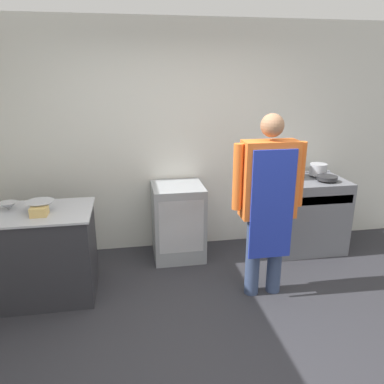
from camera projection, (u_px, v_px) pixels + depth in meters
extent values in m
plane|color=#2D2D33|center=(210.00, 348.00, 3.00)|extent=(14.00, 14.00, 0.00)
cube|color=silver|center=(176.00, 140.00, 4.45)|extent=(8.00, 0.05, 2.70)
cube|color=#2D2D33|center=(40.00, 255.00, 3.61)|extent=(1.01, 0.69, 0.86)
cube|color=#B2B5BC|center=(34.00, 213.00, 3.48)|extent=(1.05, 0.71, 0.02)
cube|color=slate|center=(305.00, 214.00, 4.61)|extent=(0.90, 0.64, 0.89)
cube|color=#B2B5BC|center=(319.00, 200.00, 4.23)|extent=(0.83, 0.03, 0.10)
cube|color=#B2B5BC|center=(297.00, 172.00, 4.75)|extent=(0.90, 0.03, 0.02)
cube|color=#93999E|center=(178.00, 221.00, 4.41)|extent=(0.58, 0.58, 0.88)
cube|color=silver|center=(181.00, 227.00, 4.13)|extent=(0.50, 0.02, 0.62)
cylinder|color=#38476B|center=(253.00, 256.00, 3.64)|extent=(0.14, 0.14, 0.81)
cylinder|color=#38476B|center=(275.00, 254.00, 3.67)|extent=(0.14, 0.14, 0.81)
cube|color=orange|center=(269.00, 179.00, 3.42)|extent=(0.51, 0.22, 0.72)
cube|color=#2338B2|center=(272.00, 206.00, 3.37)|extent=(0.40, 0.02, 1.03)
cylinder|color=orange|center=(238.00, 177.00, 3.36)|extent=(0.09, 0.09, 0.61)
cylinder|color=orange|center=(300.00, 174.00, 3.46)|extent=(0.09, 0.09, 0.61)
sphere|color=#9E7051|center=(272.00, 125.00, 3.28)|extent=(0.21, 0.21, 0.21)
cone|color=#B2B5BC|center=(40.00, 206.00, 3.46)|extent=(0.26, 0.26, 0.10)
cone|color=#B2B5BC|center=(8.00, 206.00, 3.52)|extent=(0.17, 0.17, 0.07)
cube|color=#D8B266|center=(39.00, 211.00, 3.37)|extent=(0.15, 0.15, 0.08)
cylinder|color=#B2B5BC|center=(289.00, 167.00, 4.50)|extent=(0.29, 0.29, 0.24)
ellipsoid|color=#B2B5BC|center=(290.00, 155.00, 4.46)|extent=(0.29, 0.29, 0.05)
cylinder|color=#262628|center=(327.00, 178.00, 4.38)|extent=(0.24, 0.24, 0.04)
cylinder|color=#B2B5BC|center=(318.00, 169.00, 4.58)|extent=(0.21, 0.21, 0.14)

